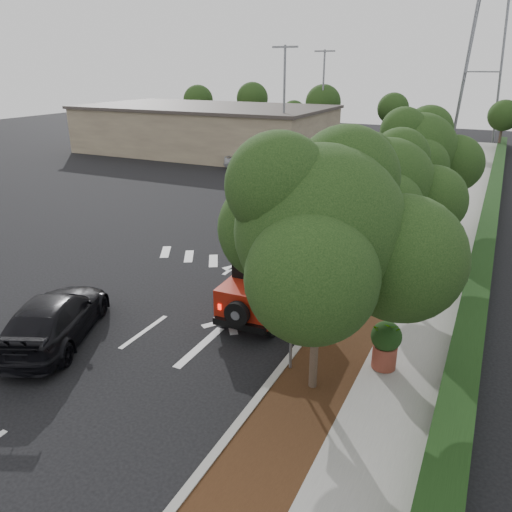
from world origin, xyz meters
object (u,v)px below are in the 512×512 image
Objects in this scene: speed_hump_sign at (291,314)px; black_suv_oncoming at (55,318)px; silver_suv_ahead at (333,209)px; red_jeep at (267,282)px.

black_suv_oncoming is at bearing -163.15° from speed_hump_sign.
silver_suv_ahead is 2.38× the size of speed_hump_sign.
red_jeep is 0.69× the size of silver_suv_ahead.
speed_hump_sign is at bearing -57.41° from red_jeep.
red_jeep is at bearing 129.87° from speed_hump_sign.
silver_suv_ahead is 1.21× the size of black_suv_oncoming.
silver_suv_ahead is at bearing -128.07° from black_suv_oncoming.
silver_suv_ahead is at bearing 108.14° from speed_hump_sign.
speed_hump_sign is (2.04, -2.93, 0.67)m from red_jeep.
black_suv_oncoming is 7.05m from speed_hump_sign.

